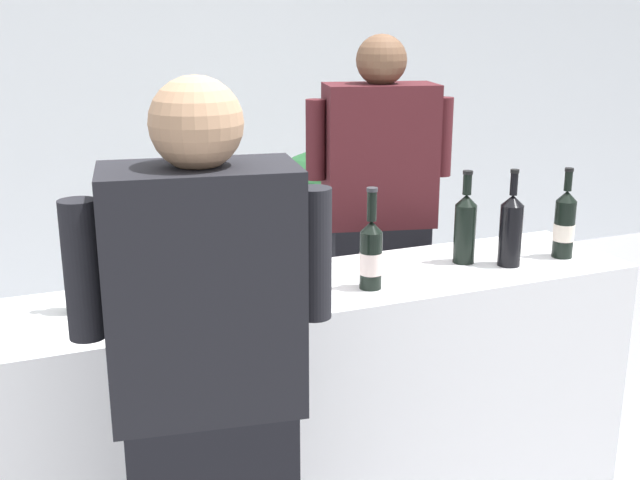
{
  "coord_description": "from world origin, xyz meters",
  "views": [
    {
      "loc": [
        -0.94,
        -2.22,
        1.75
      ],
      "look_at": [
        -0.02,
        0.0,
        1.05
      ],
      "focal_mm": 43.76,
      "sensor_mm": 36.0,
      "label": 1
    }
  ],
  "objects_px": {
    "wine_bottle_1": "(511,229)",
    "wine_bottle_3": "(77,273)",
    "wine_bottle_0": "(168,280)",
    "wine_bottle_6": "(371,254)",
    "potted_shrub": "(328,221)",
    "wine_bottle_7": "(465,226)",
    "wine_bottle_2": "(259,252)",
    "wine_bottle_4": "(564,224)",
    "person_server": "(377,246)",
    "person_guest": "(210,437)",
    "wine_bottle_5": "(172,255)",
    "wine_glass": "(313,259)"
  },
  "relations": [
    {
      "from": "wine_bottle_1",
      "to": "wine_bottle_3",
      "type": "relative_size",
      "value": 1.04
    },
    {
      "from": "wine_bottle_0",
      "to": "wine_bottle_6",
      "type": "relative_size",
      "value": 1.07
    },
    {
      "from": "potted_shrub",
      "to": "wine_bottle_7",
      "type": "bearing_deg",
      "value": -86.64
    },
    {
      "from": "wine_bottle_2",
      "to": "wine_bottle_4",
      "type": "height_order",
      "value": "wine_bottle_2"
    },
    {
      "from": "person_server",
      "to": "person_guest",
      "type": "xyz_separation_m",
      "value": [
        -1.04,
        -1.2,
        -0.02
      ]
    },
    {
      "from": "person_server",
      "to": "person_guest",
      "type": "relative_size",
      "value": 1.03
    },
    {
      "from": "wine_bottle_3",
      "to": "wine_bottle_4",
      "type": "bearing_deg",
      "value": -3.6
    },
    {
      "from": "person_guest",
      "to": "potted_shrub",
      "type": "distance_m",
      "value": 2.0
    },
    {
      "from": "wine_bottle_7",
      "to": "wine_bottle_1",
      "type": "bearing_deg",
      "value": -34.97
    },
    {
      "from": "wine_bottle_6",
      "to": "wine_bottle_2",
      "type": "bearing_deg",
      "value": 160.5
    },
    {
      "from": "wine_bottle_0",
      "to": "wine_bottle_5",
      "type": "bearing_deg",
      "value": 75.45
    },
    {
      "from": "wine_bottle_7",
      "to": "wine_bottle_4",
      "type": "bearing_deg",
      "value": -12.55
    },
    {
      "from": "wine_bottle_5",
      "to": "wine_bottle_6",
      "type": "bearing_deg",
      "value": -19.09
    },
    {
      "from": "wine_bottle_7",
      "to": "wine_glass",
      "type": "bearing_deg",
      "value": -169.02
    },
    {
      "from": "wine_bottle_4",
      "to": "wine_bottle_7",
      "type": "relative_size",
      "value": 0.99
    },
    {
      "from": "potted_shrub",
      "to": "wine_glass",
      "type": "bearing_deg",
      "value": -115.18
    },
    {
      "from": "wine_bottle_5",
      "to": "wine_glass",
      "type": "bearing_deg",
      "value": -27.77
    },
    {
      "from": "wine_bottle_0",
      "to": "potted_shrub",
      "type": "relative_size",
      "value": 0.29
    },
    {
      "from": "wine_bottle_3",
      "to": "person_guest",
      "type": "relative_size",
      "value": 0.2
    },
    {
      "from": "wine_bottle_6",
      "to": "person_server",
      "type": "height_order",
      "value": "person_server"
    },
    {
      "from": "wine_bottle_2",
      "to": "wine_bottle_3",
      "type": "bearing_deg",
      "value": 177.48
    },
    {
      "from": "person_server",
      "to": "potted_shrub",
      "type": "xyz_separation_m",
      "value": [
        -0.0,
        0.51,
        -0.02
      ]
    },
    {
      "from": "wine_bottle_1",
      "to": "wine_bottle_7",
      "type": "xyz_separation_m",
      "value": [
        -0.13,
        0.09,
        -0.0
      ]
    },
    {
      "from": "wine_bottle_5",
      "to": "wine_bottle_1",
      "type": "bearing_deg",
      "value": -8.71
    },
    {
      "from": "wine_bottle_2",
      "to": "person_guest",
      "type": "height_order",
      "value": "person_guest"
    },
    {
      "from": "wine_bottle_6",
      "to": "person_server",
      "type": "bearing_deg",
      "value": 61.6
    },
    {
      "from": "wine_bottle_5",
      "to": "wine_bottle_7",
      "type": "bearing_deg",
      "value": -4.83
    },
    {
      "from": "wine_bottle_4",
      "to": "potted_shrub",
      "type": "bearing_deg",
      "value": 110.39
    },
    {
      "from": "wine_bottle_4",
      "to": "wine_bottle_6",
      "type": "xyz_separation_m",
      "value": [
        -0.79,
        -0.04,
        -0.01
      ]
    },
    {
      "from": "wine_bottle_7",
      "to": "wine_bottle_3",
      "type": "bearing_deg",
      "value": 178.95
    },
    {
      "from": "person_guest",
      "to": "wine_bottle_7",
      "type": "bearing_deg",
      "value": 30.3
    },
    {
      "from": "wine_bottle_0",
      "to": "person_guest",
      "type": "bearing_deg",
      "value": -91.85
    },
    {
      "from": "wine_bottle_6",
      "to": "wine_bottle_7",
      "type": "height_order",
      "value": "same"
    },
    {
      "from": "wine_bottle_3",
      "to": "person_guest",
      "type": "xyz_separation_m",
      "value": [
        0.21,
        -0.67,
        -0.23
      ]
    },
    {
      "from": "person_guest",
      "to": "potted_shrub",
      "type": "xyz_separation_m",
      "value": [
        1.04,
        1.72,
        0.01
      ]
    },
    {
      "from": "person_server",
      "to": "wine_bottle_1",
      "type": "bearing_deg",
      "value": -73.99
    },
    {
      "from": "wine_bottle_1",
      "to": "wine_bottle_3",
      "type": "distance_m",
      "value": 1.45
    },
    {
      "from": "wine_bottle_4",
      "to": "wine_bottle_7",
      "type": "height_order",
      "value": "wine_bottle_7"
    },
    {
      "from": "wine_bottle_0",
      "to": "wine_bottle_5",
      "type": "relative_size",
      "value": 1.03
    },
    {
      "from": "wine_bottle_4",
      "to": "potted_shrub",
      "type": "height_order",
      "value": "wine_bottle_4"
    },
    {
      "from": "wine_bottle_4",
      "to": "wine_bottle_1",
      "type": "bearing_deg",
      "value": -178.04
    },
    {
      "from": "wine_bottle_0",
      "to": "wine_bottle_1",
      "type": "bearing_deg",
      "value": 3.17
    },
    {
      "from": "wine_bottle_2",
      "to": "wine_bottle_4",
      "type": "xyz_separation_m",
      "value": [
        1.13,
        -0.08,
        -0.0
      ]
    },
    {
      "from": "wine_bottle_2",
      "to": "person_guest",
      "type": "xyz_separation_m",
      "value": [
        -0.34,
        -0.64,
        -0.23
      ]
    },
    {
      "from": "wine_bottle_2",
      "to": "wine_bottle_6",
      "type": "height_order",
      "value": "wine_bottle_2"
    },
    {
      "from": "wine_bottle_1",
      "to": "wine_bottle_2",
      "type": "xyz_separation_m",
      "value": [
        -0.89,
        0.09,
        -0.01
      ]
    },
    {
      "from": "person_server",
      "to": "wine_bottle_2",
      "type": "bearing_deg",
      "value": -141.46
    },
    {
      "from": "wine_bottle_3",
      "to": "person_server",
      "type": "height_order",
      "value": "person_server"
    },
    {
      "from": "wine_glass",
      "to": "wine_bottle_2",
      "type": "bearing_deg",
      "value": 138.47
    },
    {
      "from": "person_server",
      "to": "wine_bottle_4",
      "type": "bearing_deg",
      "value": -56.51
    }
  ]
}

